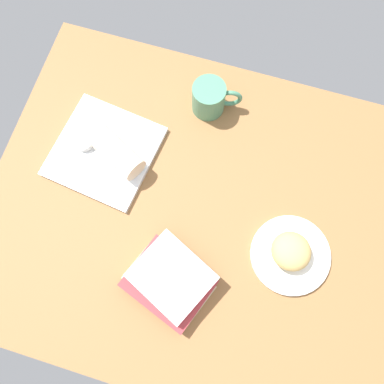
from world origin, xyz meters
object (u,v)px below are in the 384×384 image
at_px(book_stack, 170,281).
at_px(scone_pastry, 291,251).
at_px(breakfast_wrap, 117,153).
at_px(sauce_cup, 84,140).
at_px(square_plate, 105,151).
at_px(coffee_mug, 210,98).
at_px(round_plate, 290,255).

bearing_deg(book_stack, scone_pastry, -150.13).
distance_m(scone_pastry, breakfast_wrap, 0.51).
height_order(sauce_cup, breakfast_wrap, breakfast_wrap).
height_order(square_plate, book_stack, book_stack).
height_order(square_plate, coffee_mug, coffee_mug).
xyz_separation_m(square_plate, breakfast_wrap, (-0.05, 0.01, 0.04)).
relative_size(scone_pastry, coffee_mug, 0.71).
bearing_deg(round_plate, scone_pastry, -22.10).
bearing_deg(book_stack, square_plate, -45.20).
xyz_separation_m(scone_pastry, breakfast_wrap, (0.49, -0.12, 0.01)).
relative_size(scone_pastry, book_stack, 0.43).
relative_size(round_plate, coffee_mug, 1.44).
distance_m(sauce_cup, book_stack, 0.44).
bearing_deg(sauce_cup, coffee_mug, -144.88).
xyz_separation_m(sauce_cup, breakfast_wrap, (-0.10, 0.01, 0.02)).
distance_m(round_plate, book_stack, 0.31).
relative_size(scone_pastry, sauce_cup, 1.66).
height_order(round_plate, scone_pastry, scone_pastry).
height_order(sauce_cup, book_stack, book_stack).
bearing_deg(scone_pastry, book_stack, 29.87).
height_order(breakfast_wrap, book_stack, breakfast_wrap).
height_order(breakfast_wrap, coffee_mug, coffee_mug).
bearing_deg(square_plate, coffee_mug, -137.65).
relative_size(sauce_cup, breakfast_wrap, 0.40).
height_order(scone_pastry, breakfast_wrap, breakfast_wrap).
distance_m(square_plate, coffee_mug, 0.32).
bearing_deg(square_plate, sauce_cup, -8.04).
distance_m(square_plate, sauce_cup, 0.06).
bearing_deg(sauce_cup, round_plate, 167.20).
distance_m(scone_pastry, sauce_cup, 0.61).
relative_size(round_plate, book_stack, 0.87).
bearing_deg(breakfast_wrap, round_plate, 103.53).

